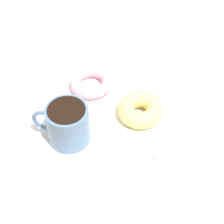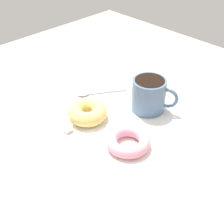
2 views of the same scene
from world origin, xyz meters
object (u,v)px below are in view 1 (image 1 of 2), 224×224
donut_near_cup (91,83)px  sugar_cube (156,95)px  spoon (149,156)px  coffee_cup (67,124)px  donut_far (140,110)px  sugar_cube_extra (111,100)px

donut_near_cup → sugar_cube: size_ratio=5.24×
donut_near_cup → sugar_cube: 15.75cm
spoon → sugar_cube: 17.19cm
donut_near_cup → coffee_cup: bearing=-156.9°
coffee_cup → donut_far: (14.52, -8.32, -2.67)cm
coffee_cup → sugar_cube: 23.07cm
sugar_cube → sugar_cube_extra: 10.66cm
coffee_cup → donut_far: size_ratio=1.14×
donut_far → spoon: (-8.24, -8.02, -1.53)cm
spoon → sugar_cube_extra: (7.50, 15.83, 0.35)cm
coffee_cup → spoon: size_ratio=0.89×
donut_far → sugar_cube_extra: 7.93cm
sugar_cube → donut_near_cup: bearing=114.3°
sugar_cube_extra → coffee_cup: bearing=177.9°
coffee_cup → sugar_cube: size_ratio=5.90×
donut_near_cup → sugar_cube: (6.47, -14.36, -0.35)cm
coffee_cup → sugar_cube: (21.32, -8.03, -3.61)cm
donut_near_cup → donut_far: 14.66cm
spoon → sugar_cube: bearing=28.9°
donut_near_cup → sugar_cube_extra: bearing=-98.9°
spoon → donut_far: bearing=44.2°
donut_near_cup → donut_far: (-0.33, -14.64, 0.59)cm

